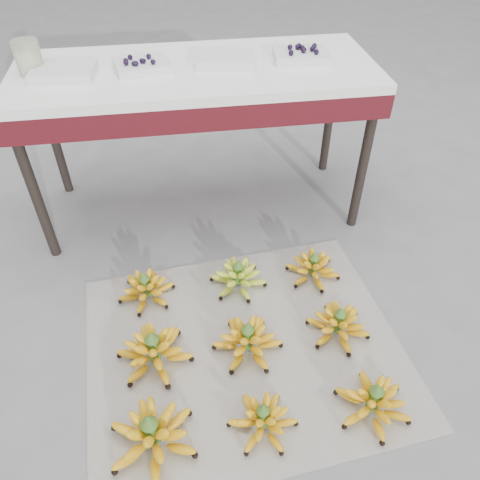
{
  "coord_description": "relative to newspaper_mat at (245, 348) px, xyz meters",
  "views": [
    {
      "loc": [
        -0.23,
        -1.18,
        1.6
      ],
      "look_at": [
        0.0,
        0.3,
        0.27
      ],
      "focal_mm": 35.0,
      "sensor_mm": 36.0,
      "label": 1
    }
  ],
  "objects": [
    {
      "name": "ground",
      "position": [
        0.04,
        0.07,
        -0.0
      ],
      "size": [
        60.0,
        60.0,
        0.0
      ],
      "primitive_type": "plane",
      "color": "slate",
      "rests_on": "ground"
    },
    {
      "name": "newspaper_mat",
      "position": [
        0.0,
        0.0,
        0.0
      ],
      "size": [
        1.34,
        1.16,
        0.01
      ],
      "primitive_type": "cube",
      "rotation": [
        0.0,
        0.0,
        0.09
      ],
      "color": "white",
      "rests_on": "ground"
    },
    {
      "name": "bunch_front_left",
      "position": [
        -0.37,
        -0.35,
        0.07
      ],
      "size": [
        0.4,
        0.4,
        0.19
      ],
      "rotation": [
        0.0,
        0.0,
        0.37
      ],
      "color": "#FFB90D",
      "rests_on": "newspaper_mat"
    },
    {
      "name": "bunch_front_center",
      "position": [
        0.01,
        -0.34,
        0.05
      ],
      "size": [
        0.28,
        0.28,
        0.15
      ],
      "rotation": [
        0.0,
        0.0,
        -0.21
      ],
      "color": "#FFB90D",
      "rests_on": "newspaper_mat"
    },
    {
      "name": "bunch_front_right",
      "position": [
        0.41,
        -0.34,
        0.06
      ],
      "size": [
        0.36,
        0.36,
        0.16
      ],
      "rotation": [
        0.0,
        0.0,
        0.42
      ],
      "color": "#FFB90D",
      "rests_on": "newspaper_mat"
    },
    {
      "name": "bunch_mid_left",
      "position": [
        -0.36,
        -0.01,
        0.06
      ],
      "size": [
        0.38,
        0.38,
        0.18
      ],
      "rotation": [
        0.0,
        0.0,
        0.39
      ],
      "color": "#FFB90D",
      "rests_on": "newspaper_mat"
    },
    {
      "name": "bunch_mid_center",
      "position": [
        0.01,
        -0.01,
        0.06
      ],
      "size": [
        0.36,
        0.36,
        0.17
      ],
      "rotation": [
        0.0,
        0.0,
        -0.39
      ],
      "color": "#FFB90D",
      "rests_on": "newspaper_mat"
    },
    {
      "name": "bunch_mid_right",
      "position": [
        0.39,
        0.02,
        0.06
      ],
      "size": [
        0.33,
        0.33,
        0.16
      ],
      "rotation": [
        0.0,
        0.0,
        0.34
      ],
      "color": "#FFB90D",
      "rests_on": "newspaper_mat"
    },
    {
      "name": "bunch_back_left",
      "position": [
        -0.39,
        0.34,
        0.05
      ],
      "size": [
        0.26,
        0.26,
        0.15
      ],
      "rotation": [
        0.0,
        0.0,
        0.06
      ],
      "color": "#FFB90D",
      "rests_on": "newspaper_mat"
    },
    {
      "name": "bunch_back_center",
      "position": [
        0.02,
        0.35,
        0.06
      ],
      "size": [
        0.32,
        0.32,
        0.15
      ],
      "rotation": [
        0.0,
        0.0,
        -0.3
      ],
      "color": "#91BF38",
      "rests_on": "newspaper_mat"
    },
    {
      "name": "bunch_back_right",
      "position": [
        0.38,
        0.35,
        0.05
      ],
      "size": [
        0.29,
        0.29,
        0.15
      ],
      "rotation": [
        0.0,
        0.0,
        0.18
      ],
      "color": "#FFB90D",
      "rests_on": "newspaper_mat"
    },
    {
      "name": "vendor_table",
      "position": [
        -0.07,
        0.98,
        0.69
      ],
      "size": [
        1.64,
        0.66,
        0.79
      ],
      "color": "black",
      "rests_on": "ground"
    },
    {
      "name": "tray_far_left",
      "position": [
        -0.64,
        0.95,
        0.8
      ],
      "size": [
        0.28,
        0.21,
        0.04
      ],
      "color": "silver",
      "rests_on": "vendor_table"
    },
    {
      "name": "tray_left",
      "position": [
        -0.3,
        0.96,
        0.8
      ],
      "size": [
        0.26,
        0.21,
        0.06
      ],
      "color": "silver",
      "rests_on": "vendor_table"
    },
    {
      "name": "tray_right",
      "position": [
        0.07,
        0.98,
        0.8
      ],
      "size": [
        0.28,
        0.23,
        0.04
      ],
      "color": "silver",
      "rests_on": "vendor_table"
    },
    {
      "name": "tray_far_right",
      "position": [
        0.41,
        0.98,
        0.81
      ],
      "size": [
        0.26,
        0.2,
        0.06
      ],
      "color": "silver",
      "rests_on": "vendor_table"
    },
    {
      "name": "glass_jar",
      "position": [
        -0.78,
        1.0,
        0.85
      ],
      "size": [
        0.13,
        0.13,
        0.14
      ],
      "primitive_type": "cylinder",
      "rotation": [
        0.0,
        0.0,
        -0.13
      ],
      "color": "beige",
      "rests_on": "vendor_table"
    }
  ]
}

